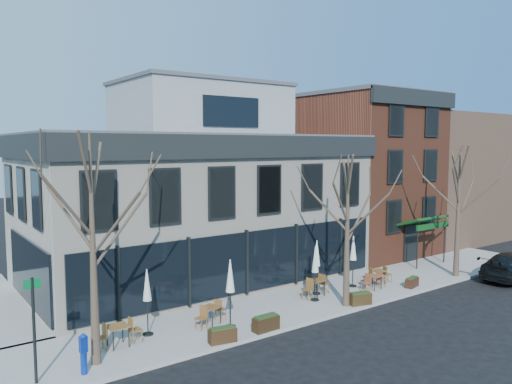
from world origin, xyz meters
TOP-DOWN VIEW (x-y plane):
  - ground at (0.00, 0.00)m, footprint 120.00×120.00m
  - sidewalk_front at (3.25, -2.15)m, footprint 33.50×4.70m
  - corner_building at (0.07, 5.07)m, footprint 18.39×10.39m
  - red_brick_building at (13.00, 4.98)m, footprint 8.20×11.78m
  - bg_building at (23.00, 6.00)m, footprint 12.00×12.00m
  - tree_corner at (-8.49, -3.20)m, footprint 3.93×3.98m
  - tree_mid at (3.01, -3.90)m, footprint 3.50×3.55m
  - tree_right at (12.01, -3.90)m, footprint 3.72×3.77m
  - sign_pole at (-10.50, -3.50)m, footprint 0.50×0.10m
  - call_box at (-9.09, -3.76)m, footprint 0.28×0.28m
  - cafe_set_0 at (-7.36, -2.24)m, footprint 1.86×0.75m
  - cafe_set_1 at (-3.37, -2.29)m, footprint 1.80×1.03m
  - cafe_set_3 at (2.87, -1.99)m, footprint 1.95×0.90m
  - cafe_set_4 at (6.11, -2.89)m, footprint 1.70×0.70m
  - cafe_set_5 at (7.18, -2.26)m, footprint 1.72×0.86m
  - umbrella_0 at (-5.99, -1.82)m, footprint 0.42×0.42m
  - umbrella_1 at (-2.90, -3.06)m, footprint 0.45×0.45m
  - umbrella_2 at (2.34, -2.49)m, footprint 0.42×0.42m
  - umbrella_3 at (3.10, -1.77)m, footprint 0.44×0.44m
  - umbrella_4 at (5.59, -1.91)m, footprint 0.44×0.44m
  - planter_0 at (-4.01, -4.20)m, footprint 1.13×0.62m
  - planter_1 at (-1.94, -4.20)m, footprint 1.14×0.48m
  - planter_2 at (3.63, -4.20)m, footprint 1.14×0.68m
  - planter_3 at (8.06, -3.82)m, footprint 1.01×0.58m

SIDE VIEW (x-z plane):
  - ground at x=0.00m, z-range 0.00..0.00m
  - sidewalk_front at x=3.25m, z-range 0.00..0.15m
  - planter_3 at x=8.06m, z-range 0.15..0.68m
  - planter_2 at x=3.63m, z-range 0.15..0.74m
  - planter_0 at x=-4.01m, z-range 0.15..0.74m
  - planter_1 at x=-1.94m, z-range 0.15..0.78m
  - cafe_set_5 at x=7.18m, z-range 0.16..1.04m
  - cafe_set_4 at x=6.11m, z-range 0.16..1.05m
  - cafe_set_1 at x=-3.37m, z-range 0.16..1.09m
  - cafe_set_0 at x=-7.36m, z-range 0.16..1.14m
  - cafe_set_3 at x=2.87m, z-range 0.16..1.16m
  - call_box at x=-9.09m, z-range 0.19..1.59m
  - umbrella_0 at x=-5.99m, z-range 0.69..3.34m
  - umbrella_2 at x=2.34m, z-range 0.70..3.35m
  - sign_pole at x=-10.50m, z-range 0.37..3.77m
  - umbrella_4 at x=5.59m, z-range 0.71..3.44m
  - umbrella_3 at x=3.10m, z-range 0.71..3.46m
  - umbrella_1 at x=-2.90m, z-range 0.73..3.58m
  - tree_mid at x=3.01m, z-range 0.27..7.31m
  - tree_right at x=12.01m, z-range 0.28..7.76m
  - tree_corner at x=-8.49m, z-range 0.29..8.21m
  - corner_building at x=0.07m, z-range -0.83..10.27m
  - bg_building at x=23.00m, z-range 0.00..10.00m
  - red_brick_building at x=13.00m, z-range 0.05..11.22m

